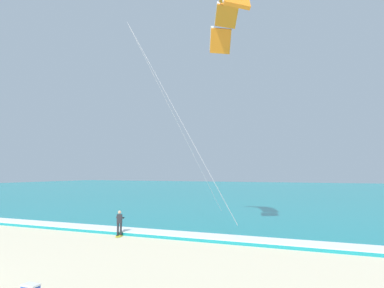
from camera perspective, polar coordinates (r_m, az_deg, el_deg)
name	(u,v)px	position (r m, az deg, el deg)	size (l,w,h in m)	color
sea	(273,191)	(82.47, 12.69, -7.18)	(200.00, 120.00, 0.20)	teal
surf_foam	(112,229)	(27.28, -12.48, -12.89)	(200.00, 1.98, 0.04)	white
surfboard	(119,236)	(25.47, -11.39, -13.97)	(0.95, 1.46, 0.09)	yellow
kitesurfer	(120,222)	(25.35, -11.35, -11.92)	(0.65, 0.65, 1.69)	#232328
kite_primary	(228,10)	(27.62, 5.75, 20.33)	(9.10, 8.58, 15.94)	orange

